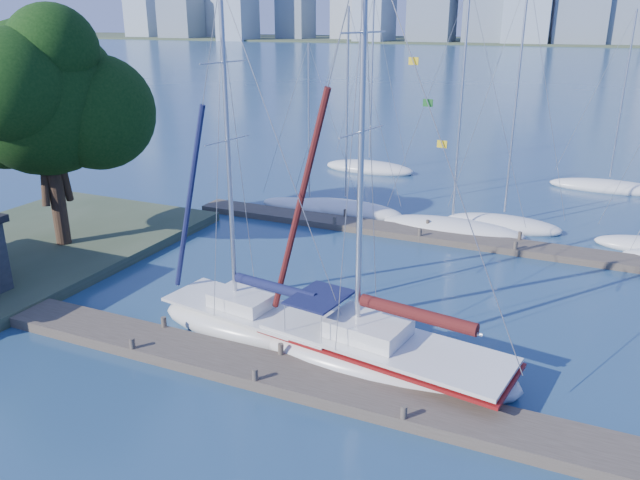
% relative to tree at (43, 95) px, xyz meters
% --- Properties ---
extents(ground, '(700.00, 700.00, 0.00)m').
position_rel_tree_xyz_m(ground, '(15.31, -6.14, -8.02)').
color(ground, navy).
rests_on(ground, ground).
extents(near_dock, '(26.00, 2.00, 0.40)m').
position_rel_tree_xyz_m(near_dock, '(15.31, -6.14, -7.82)').
color(near_dock, '#433B31').
rests_on(near_dock, ground).
extents(far_dock, '(30.00, 1.80, 0.36)m').
position_rel_tree_xyz_m(far_dock, '(17.31, 9.86, -7.84)').
color(far_dock, '#433B31').
rests_on(far_dock, ground).
extents(far_shore, '(800.00, 100.00, 1.50)m').
position_rel_tree_xyz_m(far_shore, '(15.31, 313.86, -8.02)').
color(far_shore, '#38472D').
rests_on(far_shore, ground).
extents(tree, '(9.67, 8.78, 12.16)m').
position_rel_tree_xyz_m(tree, '(0.00, 0.00, 0.00)').
color(tree, '#301E15').
rests_on(tree, ground).
extents(sailboat_navy, '(8.44, 3.79, 13.18)m').
position_rel_tree_xyz_m(sailboat_navy, '(13.30, -3.49, -6.97)').
color(sailboat_navy, silver).
rests_on(sailboat_navy, ground).
extents(sailboat_maroon, '(9.68, 4.43, 14.54)m').
position_rel_tree_xyz_m(sailboat_maroon, '(18.68, -4.05, -6.95)').
color(sailboat_maroon, silver).
rests_on(sailboat_maroon, ground).
extents(bg_boat_0, '(6.61, 1.94, 10.40)m').
position_rel_tree_xyz_m(bg_boat_0, '(8.33, 12.04, -7.80)').
color(bg_boat_0, silver).
rests_on(bg_boat_0, ground).
extents(bg_boat_1, '(7.56, 3.14, 12.48)m').
position_rel_tree_xyz_m(bg_boat_1, '(10.68, 12.31, -7.75)').
color(bg_boat_1, silver).
rests_on(bg_boat_1, ground).
extents(bg_boat_2, '(8.29, 3.25, 13.52)m').
position_rel_tree_xyz_m(bg_boat_2, '(17.54, 11.38, -7.75)').
color(bg_boat_2, silver).
rests_on(bg_boat_2, ground).
extents(bg_boat_3, '(6.55, 2.24, 14.00)m').
position_rel_tree_xyz_m(bg_boat_3, '(20.08, 13.36, -7.74)').
color(bg_boat_3, silver).
rests_on(bg_boat_3, ground).
extents(bg_boat_6, '(7.64, 4.91, 13.36)m').
position_rel_tree_xyz_m(bg_boat_6, '(8.18, 23.53, -7.73)').
color(bg_boat_6, silver).
rests_on(bg_boat_6, ground).
extents(bg_boat_7, '(8.15, 4.66, 12.36)m').
position_rel_tree_xyz_m(bg_boat_7, '(25.53, 24.94, -7.77)').
color(bg_boat_7, silver).
rests_on(bg_boat_7, ground).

